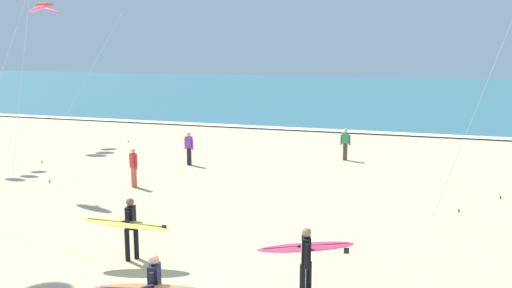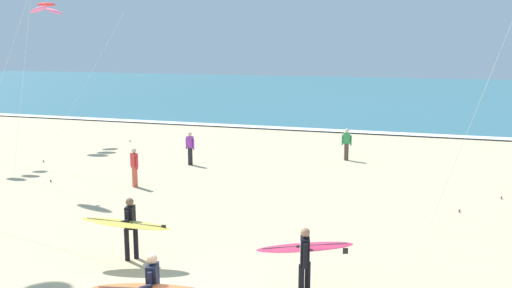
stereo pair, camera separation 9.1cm
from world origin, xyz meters
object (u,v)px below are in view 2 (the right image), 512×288
bystander_green_top (347,144)px  bystander_red_top (134,167)px  kite_arc_scarlet_high (47,8)px  bystander_purple_top (190,148)px  surfer_third (128,224)px  surfer_lead (305,253)px

bystander_green_top → bystander_red_top: (-7.32, -7.76, 0.00)m
kite_arc_scarlet_high → bystander_purple_top: bearing=-19.2°
surfer_third → bystander_purple_top: size_ratio=1.52×
surfer_lead → surfer_third: (-4.83, 0.54, 0.00)m
surfer_third → kite_arc_scarlet_high: size_ratio=0.30×
surfer_lead → bystander_green_top: size_ratio=1.44×
surfer_third → bystander_red_top: (-3.84, 6.87, -0.24)m
surfer_third → bystander_purple_top: (-3.43, 11.27, -0.24)m
kite_arc_scarlet_high → bystander_green_top: (17.42, -0.32, -6.87)m
surfer_third → bystander_purple_top: 11.78m
kite_arc_scarlet_high → bystander_red_top: bearing=-38.6°
surfer_third → bystander_red_top: 7.87m
kite_arc_scarlet_high → bystander_green_top: 18.73m
surfer_lead → bystander_green_top: (-1.35, 15.17, -0.24)m
surfer_lead → bystander_red_top: 11.41m
bystander_purple_top → bystander_red_top: bearing=-95.4°
kite_arc_scarlet_high → surfer_third: bearing=-47.0°
surfer_lead → bystander_purple_top: 14.42m
surfer_lead → kite_arc_scarlet_high: kite_arc_scarlet_high is taller
surfer_third → kite_arc_scarlet_high: (-13.95, 14.94, 6.63)m
surfer_third → bystander_green_top: bearing=76.6°
surfer_lead → bystander_purple_top: size_ratio=1.44×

